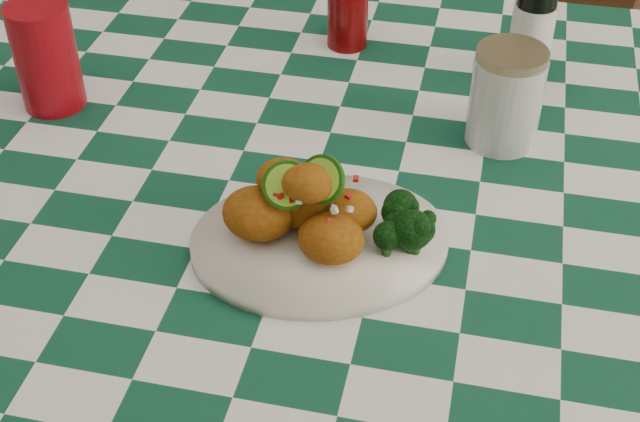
% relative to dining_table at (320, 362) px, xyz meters
% --- Properties ---
extents(dining_table, '(1.66, 1.06, 0.79)m').
position_rel_dining_table_xyz_m(dining_table, '(0.00, 0.00, 0.00)').
color(dining_table, '#10432E').
rests_on(dining_table, ground).
extents(plate, '(0.35, 0.31, 0.02)m').
position_rel_dining_table_xyz_m(plate, '(0.04, -0.16, 0.40)').
color(plate, silver).
rests_on(plate, dining_table).
extents(fried_chicken_pile, '(0.15, 0.11, 0.10)m').
position_rel_dining_table_xyz_m(fried_chicken_pile, '(0.02, -0.16, 0.46)').
color(fried_chicken_pile, '#92530E').
rests_on(fried_chicken_pile, plate).
extents(broccoli_side, '(0.07, 0.07, 0.05)m').
position_rel_dining_table_xyz_m(broccoli_side, '(0.13, -0.15, 0.44)').
color(broccoli_side, black).
rests_on(broccoli_side, plate).
extents(red_tumbler, '(0.11, 0.11, 0.15)m').
position_rel_dining_table_xyz_m(red_tumbler, '(-0.39, 0.05, 0.47)').
color(red_tumbler, maroon).
rests_on(red_tumbler, dining_table).
extents(ketchup_bottle, '(0.07, 0.07, 0.13)m').
position_rel_dining_table_xyz_m(ketchup_bottle, '(-0.02, 0.30, 0.46)').
color(ketchup_bottle, '#610405').
rests_on(ketchup_bottle, dining_table).
extents(mason_jar, '(0.10, 0.10, 0.13)m').
position_rel_dining_table_xyz_m(mason_jar, '(0.22, 0.10, 0.46)').
color(mason_jar, '#B2BCBA').
rests_on(mason_jar, dining_table).
extents(beer_bottle, '(0.08, 0.08, 0.21)m').
position_rel_dining_table_xyz_m(beer_bottle, '(0.25, 0.26, 0.50)').
color(beer_bottle, black).
rests_on(beer_bottle, dining_table).
extents(wooden_chair_left, '(0.58, 0.59, 0.97)m').
position_rel_dining_table_xyz_m(wooden_chair_left, '(-0.26, 0.75, 0.09)').
color(wooden_chair_left, '#472814').
rests_on(wooden_chair_left, ground).
extents(wooden_chair_right, '(0.50, 0.51, 0.87)m').
position_rel_dining_table_xyz_m(wooden_chair_right, '(0.22, 0.73, 0.04)').
color(wooden_chair_right, '#472814').
rests_on(wooden_chair_right, ground).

